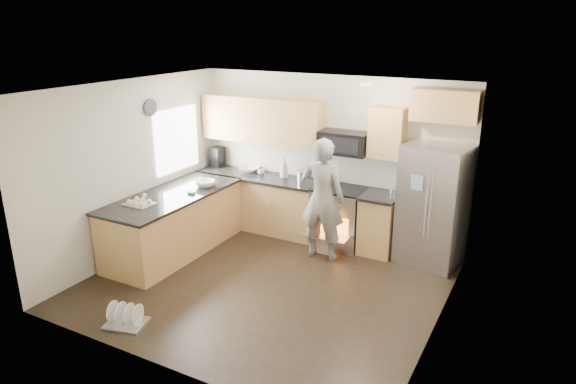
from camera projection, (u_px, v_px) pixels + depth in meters
The scene contains 8 objects.
ground at pixel (266, 284), 6.92m from camera, with size 4.50×4.50×0.00m, color black.
room_shell at pixel (262, 163), 6.42m from camera, with size 4.54×4.04×2.62m.
back_cabinet_run at pixel (288, 177), 8.34m from camera, with size 4.45×0.64×2.50m.
peninsula at pixel (174, 223), 7.77m from camera, with size 0.96×2.36×1.02m.
stove_range at pixel (340, 203), 7.97m from camera, with size 0.76×0.97×1.79m.
refrigerator at pixel (433, 206), 7.27m from camera, with size 0.96×0.81×1.76m.
person at pixel (322, 199), 7.45m from camera, with size 0.66×0.44×1.82m, color gray.
dish_rack at pixel (126, 319), 5.96m from camera, with size 0.53×0.46×0.28m.
Camera 1 is at (3.18, -5.30, 3.36)m, focal length 32.00 mm.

